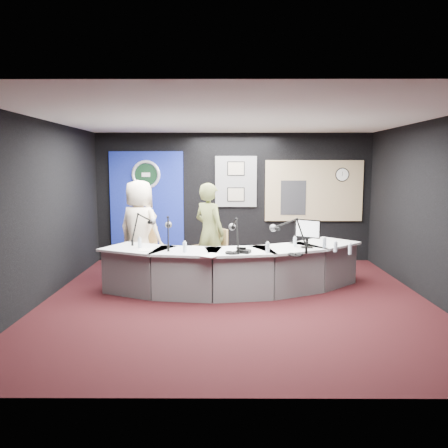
{
  "coord_description": "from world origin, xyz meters",
  "views": [
    {
      "loc": [
        -0.17,
        -6.82,
        2.09
      ],
      "look_at": [
        -0.2,
        0.8,
        1.1
      ],
      "focal_mm": 36.0,
      "sensor_mm": 36.0,
      "label": 1
    }
  ],
  "objects_px": {
    "person_man": "(140,230)",
    "person_woman": "(209,233)",
    "armchair_left": "(140,253)",
    "broadcast_desk": "(233,269)",
    "armchair_right": "(210,258)"
  },
  "relations": [
    {
      "from": "person_man",
      "to": "person_woman",
      "type": "bearing_deg",
      "value": -164.03
    },
    {
      "from": "broadcast_desk",
      "to": "person_man",
      "type": "relative_size",
      "value": 2.46
    },
    {
      "from": "armchair_left",
      "to": "armchair_right",
      "type": "bearing_deg",
      "value": 9.29
    },
    {
      "from": "broadcast_desk",
      "to": "person_woman",
      "type": "distance_m",
      "value": 0.9
    },
    {
      "from": "armchair_left",
      "to": "person_woman",
      "type": "relative_size",
      "value": 0.54
    },
    {
      "from": "person_man",
      "to": "broadcast_desk",
      "type": "bearing_deg",
      "value": -179.75
    },
    {
      "from": "broadcast_desk",
      "to": "armchair_right",
      "type": "relative_size",
      "value": 5.11
    },
    {
      "from": "broadcast_desk",
      "to": "armchair_right",
      "type": "height_order",
      "value": "armchair_right"
    },
    {
      "from": "armchair_left",
      "to": "person_woman",
      "type": "distance_m",
      "value": 1.39
    },
    {
      "from": "person_man",
      "to": "person_woman",
      "type": "distance_m",
      "value": 1.33
    },
    {
      "from": "broadcast_desk",
      "to": "person_woman",
      "type": "relative_size",
      "value": 2.51
    },
    {
      "from": "armchair_left",
      "to": "broadcast_desk",
      "type": "bearing_deg",
      "value": -6.43
    },
    {
      "from": "armchair_left",
      "to": "person_man",
      "type": "relative_size",
      "value": 0.53
    },
    {
      "from": "armchair_right",
      "to": "person_woman",
      "type": "height_order",
      "value": "person_woman"
    },
    {
      "from": "broadcast_desk",
      "to": "armchair_left",
      "type": "relative_size",
      "value": 4.67
    }
  ]
}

